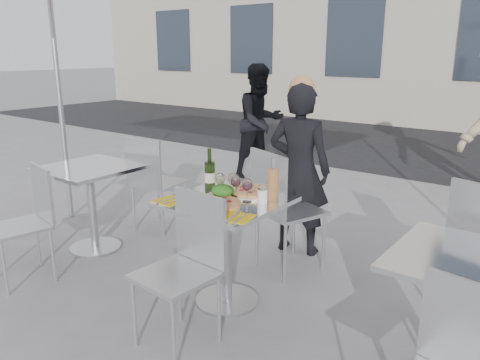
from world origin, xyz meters
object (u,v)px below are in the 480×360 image
Objects in this scene: chair_far at (280,202)px; napkin_right at (237,217)px; pizza_far at (253,191)px; pedestrian_a at (260,122)px; woman_diner at (299,170)px; napkin_left at (171,200)px; main_table at (226,229)px; wine_bottle at (210,174)px; carafe at (273,184)px; chair_near at (187,257)px; salad_plate at (223,192)px; wineglass_white_a at (220,180)px; side_table_right at (468,299)px; pizza_near at (215,203)px; side_table_left at (91,190)px; side_chair_lnear at (30,214)px; wineglass_white_b at (233,180)px; wineglass_red_a at (236,182)px; side_chair_lfar at (152,176)px; wineglass_red_b at (247,185)px.

chair_far is 4.50× the size of napkin_right.
pizza_far reaches higher than napkin_right.
pedestrian_a reaches higher than napkin_right.
napkin_left is (-0.20, -1.30, 0.03)m from woman_diner.
main_table is at bearing -105.88° from pizza_far.
chair_far is 0.64m from wine_bottle.
carafe is at bearing -125.64° from pedestrian_a.
carafe is 0.40m from napkin_right.
chair_near reaches higher than salad_plate.
wine_bottle is 0.16m from wineglass_white_a.
chair_far reaches higher than side_table_right.
chair_far is 2.95× the size of pizza_near.
wine_bottle is (1.27, 0.11, 0.32)m from side_table_left.
chair_near is at bearing -106.50° from carafe.
side_chair_lnear is (0.09, -0.60, -0.03)m from side_table_left.
salad_plate is (0.01, -1.03, 0.06)m from woman_diner.
chair_near is at bearing 113.55° from chair_far.
napkin_right is at bearing -48.64° from wineglass_white_b.
salad_plate is 1.40× the size of wineglass_red_a.
wine_bottle is 1.02× the size of carafe.
wine_bottle is 1.87× the size of wineglass_white_a.
salad_plate is at bearing -158.24° from carafe.
side_table_left is at bearing 172.32° from napkin_left.
side_table_left is 1.00× the size of side_table_right.
side_chair_lfar reaches higher than pizza_far.
salad_plate is at bearing 1.14° from side_table_left.
wineglass_white_a is at bearing 99.27° from chair_far.
chair_near is (0.05, -1.09, -0.05)m from chair_far.
side_chair_lnear is 2.53× the size of pizza_far.
pedestrian_a is (-1.78, 2.93, 0.23)m from main_table.
side_table_left is 4.76× the size of wineglass_white_a.
wineglass_white_b is (-0.02, 0.10, 0.32)m from main_table.
wine_bottle is at bearing 4.89° from side_table_left.
side_chair_lnear is 3.99× the size of napkin_right.
chair_far is 0.60m from wineglass_white_b.
wineglass_white_a is (-0.15, -0.17, 0.09)m from pizza_far.
woman_diner reaches higher than side_table_right.
side_table_right is at bearing 0.00° from main_table.
wineglass_red_b reaches higher than side_table_left.
pedestrian_a reaches higher than side_table_right.
napkin_right is at bearing -37.88° from wineglass_white_a.
wine_bottle reaches higher than side_chair_lfar.
pedestrian_a reaches higher than salad_plate.
chair_near is 5.72× the size of wineglass_white_b.
wineglass_red_a is at bearing -27.70° from wineglass_white_b.
side_chair_lfar is 1.76m from carafe.
salad_plate is 0.11m from wineglass_white_b.
side_table_left is 4.76× the size of wineglass_red_a.
chair_near is at bearing -16.32° from side_table_left.
pizza_far is 2.18× the size of wineglass_white_a.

